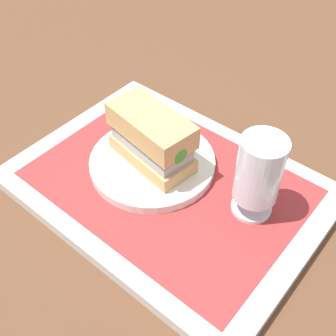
% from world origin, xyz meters
% --- Properties ---
extents(ground_plane, '(3.00, 3.00, 0.00)m').
position_xyz_m(ground_plane, '(0.00, 0.00, 0.00)').
color(ground_plane, brown).
extents(tray, '(0.44, 0.32, 0.02)m').
position_xyz_m(tray, '(0.00, 0.00, 0.01)').
color(tray, silver).
rests_on(tray, ground_plane).
extents(placemat, '(0.38, 0.27, 0.00)m').
position_xyz_m(placemat, '(0.00, 0.00, 0.02)').
color(placemat, '#9E2D2D').
rests_on(placemat, tray).
extents(plate, '(0.19, 0.19, 0.01)m').
position_xyz_m(plate, '(-0.04, 0.01, 0.03)').
color(plate, silver).
rests_on(plate, placemat).
extents(sandwich, '(0.14, 0.08, 0.08)m').
position_xyz_m(sandwich, '(-0.04, 0.01, 0.08)').
color(sandwich, tan).
rests_on(sandwich, plate).
extents(beer_glass, '(0.06, 0.06, 0.12)m').
position_xyz_m(beer_glass, '(0.12, 0.03, 0.09)').
color(beer_glass, silver).
rests_on(beer_glass, placemat).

